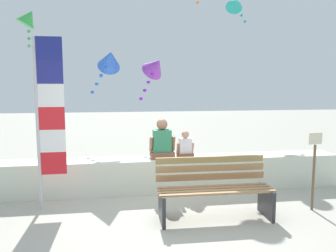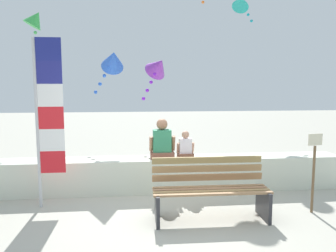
{
  "view_description": "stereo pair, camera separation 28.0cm",
  "coord_description": "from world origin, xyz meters",
  "px_view_note": "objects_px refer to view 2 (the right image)",
  "views": [
    {
      "loc": [
        -0.79,
        -4.84,
        1.97
      ],
      "look_at": [
        0.11,
        1.15,
        1.22
      ],
      "focal_mm": 35.21,
      "sensor_mm": 36.0,
      "label": 1
    },
    {
      "loc": [
        -0.52,
        -4.88,
        1.97
      ],
      "look_at": [
        0.11,
        1.15,
        1.22
      ],
      "focal_mm": 35.21,
      "sensor_mm": 36.0,
      "label": 2
    }
  ],
  "objects_px": {
    "flag_banner": "(46,113)",
    "kite_green": "(35,19)",
    "person_adult": "(162,143)",
    "kite_teal": "(242,2)",
    "park_bench": "(210,190)",
    "sign_post": "(314,166)",
    "kite_purple": "(158,66)",
    "person_child": "(185,147)",
    "kite_blue": "(113,60)"
  },
  "relations": [
    {
      "from": "kite_green",
      "to": "kite_blue",
      "type": "distance_m",
      "value": 2.47
    },
    {
      "from": "person_adult",
      "to": "kite_teal",
      "type": "height_order",
      "value": "kite_teal"
    },
    {
      "from": "person_adult",
      "to": "sign_post",
      "type": "bearing_deg",
      "value": -31.34
    },
    {
      "from": "person_child",
      "to": "kite_teal",
      "type": "relative_size",
      "value": 0.57
    },
    {
      "from": "kite_purple",
      "to": "flag_banner",
      "type": "bearing_deg",
      "value": -132.91
    },
    {
      "from": "person_child",
      "to": "flag_banner",
      "type": "distance_m",
      "value": 2.54
    },
    {
      "from": "flag_banner",
      "to": "sign_post",
      "type": "bearing_deg",
      "value": -9.4
    },
    {
      "from": "person_adult",
      "to": "kite_teal",
      "type": "relative_size",
      "value": 0.84
    },
    {
      "from": "park_bench",
      "to": "kite_purple",
      "type": "height_order",
      "value": "kite_purple"
    },
    {
      "from": "person_child",
      "to": "sign_post",
      "type": "bearing_deg",
      "value": -37.2
    },
    {
      "from": "park_bench",
      "to": "person_adult",
      "type": "distance_m",
      "value": 1.6
    },
    {
      "from": "person_adult",
      "to": "person_child",
      "type": "distance_m",
      "value": 0.45
    },
    {
      "from": "kite_teal",
      "to": "person_child",
      "type": "bearing_deg",
      "value": -122.02
    },
    {
      "from": "sign_post",
      "to": "kite_green",
      "type": "bearing_deg",
      "value": 142.29
    },
    {
      "from": "person_child",
      "to": "kite_purple",
      "type": "height_order",
      "value": "kite_purple"
    },
    {
      "from": "flag_banner",
      "to": "kite_purple",
      "type": "height_order",
      "value": "kite_purple"
    },
    {
      "from": "person_adult",
      "to": "flag_banner",
      "type": "xyz_separation_m",
      "value": [
        -1.9,
        -0.67,
        0.63
      ]
    },
    {
      "from": "kite_teal",
      "to": "flag_banner",
      "type": "bearing_deg",
      "value": -137.6
    },
    {
      "from": "park_bench",
      "to": "kite_green",
      "type": "xyz_separation_m",
      "value": [
        -3.5,
        4.01,
        3.17
      ]
    },
    {
      "from": "flag_banner",
      "to": "kite_teal",
      "type": "bearing_deg",
      "value": 42.4
    },
    {
      "from": "flag_banner",
      "to": "kite_teal",
      "type": "xyz_separation_m",
      "value": [
        4.47,
        4.08,
        2.77
      ]
    },
    {
      "from": "person_child",
      "to": "sign_post",
      "type": "relative_size",
      "value": 0.4
    },
    {
      "from": "park_bench",
      "to": "kite_purple",
      "type": "relative_size",
      "value": 1.6
    },
    {
      "from": "person_adult",
      "to": "kite_green",
      "type": "height_order",
      "value": "kite_green"
    },
    {
      "from": "park_bench",
      "to": "person_child",
      "type": "xyz_separation_m",
      "value": [
        -0.15,
        1.4,
        0.4
      ]
    },
    {
      "from": "park_bench",
      "to": "sign_post",
      "type": "height_order",
      "value": "sign_post"
    },
    {
      "from": "kite_blue",
      "to": "person_child",
      "type": "bearing_deg",
      "value": -46.71
    },
    {
      "from": "kite_blue",
      "to": "park_bench",
      "type": "bearing_deg",
      "value": -61.67
    },
    {
      "from": "person_adult",
      "to": "person_child",
      "type": "height_order",
      "value": "person_adult"
    },
    {
      "from": "park_bench",
      "to": "flag_banner",
      "type": "relative_size",
      "value": 0.63
    },
    {
      "from": "person_child",
      "to": "kite_blue",
      "type": "xyz_separation_m",
      "value": [
        -1.41,
        1.49,
        1.72
      ]
    },
    {
      "from": "person_child",
      "to": "kite_teal",
      "type": "distance_m",
      "value": 5.33
    },
    {
      "from": "kite_green",
      "to": "sign_post",
      "type": "height_order",
      "value": "kite_green"
    },
    {
      "from": "park_bench",
      "to": "kite_blue",
      "type": "distance_m",
      "value": 3.91
    },
    {
      "from": "person_child",
      "to": "kite_blue",
      "type": "height_order",
      "value": "kite_blue"
    },
    {
      "from": "person_adult",
      "to": "kite_teal",
      "type": "bearing_deg",
      "value": 52.99
    },
    {
      "from": "person_adult",
      "to": "flag_banner",
      "type": "distance_m",
      "value": 2.11
    },
    {
      "from": "person_adult",
      "to": "park_bench",
      "type": "bearing_deg",
      "value": -67.08
    },
    {
      "from": "park_bench",
      "to": "kite_purple",
      "type": "bearing_deg",
      "value": 101.15
    },
    {
      "from": "person_adult",
      "to": "kite_purple",
      "type": "bearing_deg",
      "value": 88.48
    },
    {
      "from": "person_adult",
      "to": "kite_blue",
      "type": "height_order",
      "value": "kite_blue"
    },
    {
      "from": "park_bench",
      "to": "person_adult",
      "type": "height_order",
      "value": "person_adult"
    },
    {
      "from": "sign_post",
      "to": "kite_teal",
      "type": "bearing_deg",
      "value": 85.84
    },
    {
      "from": "kite_purple",
      "to": "kite_teal",
      "type": "bearing_deg",
      "value": 38.26
    },
    {
      "from": "person_adult",
      "to": "kite_green",
      "type": "bearing_deg",
      "value": 138.06
    },
    {
      "from": "kite_purple",
      "to": "sign_post",
      "type": "xyz_separation_m",
      "value": [
        2.19,
        -2.77,
        -1.65
      ]
    },
    {
      "from": "person_adult",
      "to": "kite_teal",
      "type": "distance_m",
      "value": 5.46
    },
    {
      "from": "person_child",
      "to": "kite_blue",
      "type": "distance_m",
      "value": 2.68
    },
    {
      "from": "kite_blue",
      "to": "sign_post",
      "type": "distance_m",
      "value": 4.64
    },
    {
      "from": "flag_banner",
      "to": "kite_green",
      "type": "relative_size",
      "value": 2.62
    }
  ]
}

